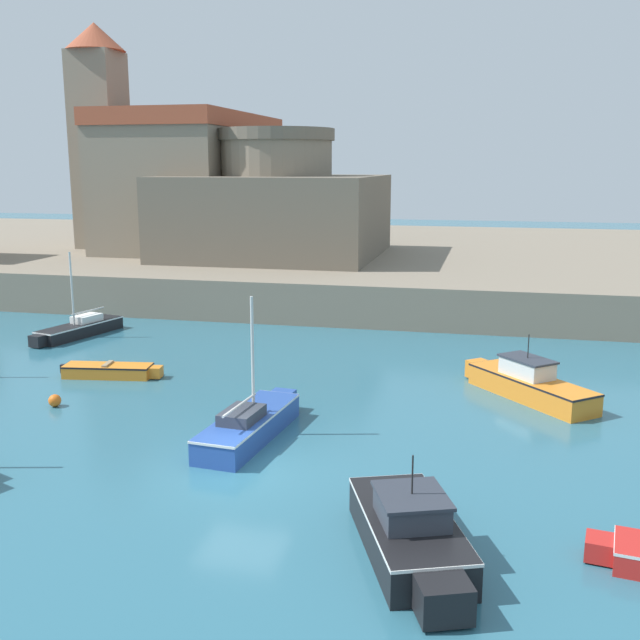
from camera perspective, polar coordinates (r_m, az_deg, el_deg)
ground_plane at (r=22.06m, az=-6.07°, el=-11.29°), size 200.00×200.00×0.00m
quay_seawall at (r=59.23m, az=6.34°, el=4.49°), size 120.00×40.00×2.31m
motorboat_orange_0 at (r=29.20m, az=15.57°, el=-4.67°), size 4.89×5.41×2.43m
sailboat_black_1 at (r=40.05m, az=-17.88°, el=-0.61°), size 2.45×5.63×4.36m
motorboat_black_3 at (r=17.46m, az=6.92°, el=-15.77°), size 3.39×5.48×2.41m
dinghy_orange_4 at (r=32.09m, az=-15.70°, el=-3.71°), size 4.28×1.57×0.60m
sailboat_blue_6 at (r=24.28m, az=-5.34°, el=-7.86°), size 2.02×6.03×4.57m
mooring_buoy at (r=28.88m, az=-19.56°, el=-5.80°), size 0.45×0.45×0.45m
church at (r=59.68m, az=-10.38°, el=10.81°), size 13.24×17.54×16.43m
fortress at (r=52.83m, az=-3.30°, el=8.49°), size 14.08×14.08×8.67m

